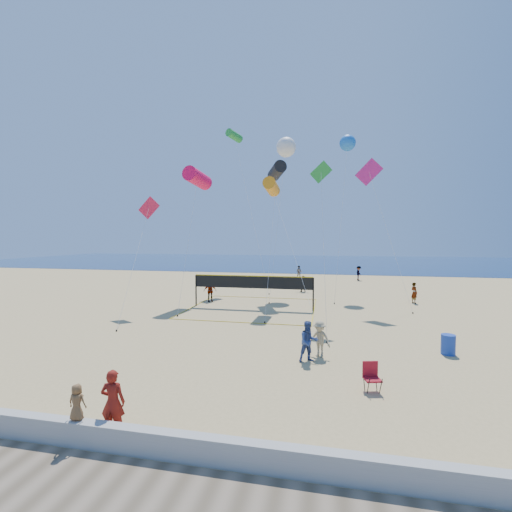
% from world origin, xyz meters
% --- Properties ---
extents(ground, '(120.00, 120.00, 0.00)m').
position_xyz_m(ground, '(0.00, 0.00, 0.00)').
color(ground, tan).
rests_on(ground, ground).
extents(ocean, '(140.00, 50.00, 0.03)m').
position_xyz_m(ocean, '(0.00, 62.00, 0.01)').
color(ocean, navy).
rests_on(ocean, ground).
extents(seawall, '(32.00, 0.30, 0.60)m').
position_xyz_m(seawall, '(0.00, -3.00, 0.30)').
color(seawall, '#ABABA6').
rests_on(seawall, ground).
extents(woman, '(0.66, 0.50, 1.65)m').
position_xyz_m(woman, '(-2.08, -2.43, 0.83)').
color(woman, maroon).
rests_on(woman, ground).
extents(toddler, '(0.44, 0.30, 0.86)m').
position_xyz_m(toddler, '(-2.66, -2.96, 1.03)').
color(toddler, brown).
rests_on(toddler, seawall).
extents(bystander_a, '(0.97, 0.87, 1.62)m').
position_xyz_m(bystander_a, '(2.44, 3.67, 0.81)').
color(bystander_a, '#32467F').
rests_on(bystander_a, ground).
extents(bystander_b, '(1.11, 0.92, 1.49)m').
position_xyz_m(bystander_b, '(2.86, 4.35, 0.74)').
color(bystander_b, tan).
rests_on(bystander_b, ground).
extents(far_person_0, '(1.05, 0.85, 1.67)m').
position_xyz_m(far_person_0, '(-5.69, 15.12, 0.83)').
color(far_person_0, gray).
rests_on(far_person_0, ground).
extents(far_person_1, '(1.42, 0.65, 1.47)m').
position_xyz_m(far_person_1, '(1.03, 21.40, 0.74)').
color(far_person_1, gray).
rests_on(far_person_1, ground).
extents(far_person_2, '(0.59, 0.68, 1.57)m').
position_xyz_m(far_person_2, '(9.62, 17.64, 0.79)').
color(far_person_2, gray).
rests_on(far_person_2, ground).
extents(far_person_3, '(0.86, 0.73, 1.55)m').
position_xyz_m(far_person_3, '(-0.14, 31.74, 0.77)').
color(far_person_3, gray).
rests_on(far_person_3, ground).
extents(far_person_4, '(0.95, 1.22, 1.66)m').
position_xyz_m(far_person_4, '(6.81, 31.33, 0.83)').
color(far_person_4, gray).
rests_on(far_person_4, ground).
extents(camp_chair, '(0.59, 0.70, 1.02)m').
position_xyz_m(camp_chair, '(4.55, 1.45, 0.52)').
color(camp_chair, maroon).
rests_on(camp_chair, ground).
extents(trash_barrel, '(0.71, 0.71, 0.84)m').
position_xyz_m(trash_barrel, '(8.18, 5.71, 0.42)').
color(trash_barrel, '#1839A0').
rests_on(trash_barrel, ground).
extents(volleyball_net, '(8.62, 8.48, 2.30)m').
position_xyz_m(volleyball_net, '(-1.95, 13.39, 1.56)').
color(volleyball_net, black).
rests_on(volleyball_net, ground).
extents(kite_0, '(1.62, 7.19, 10.34)m').
position_xyz_m(kite_0, '(-6.81, 15.59, 9.57)').
color(kite_0, '#E20B48').
rests_on(kite_0, ground).
extents(kite_1, '(1.91, 10.35, 11.10)m').
position_xyz_m(kite_1, '(-0.97, 18.32, 10.42)').
color(kite_1, black).
rests_on(kite_1, ground).
extents(kite_2, '(4.07, 7.49, 9.16)m').
position_xyz_m(kite_2, '(-0.79, 14.45, 8.56)').
color(kite_2, orange).
rests_on(kite_2, ground).
extents(kite_3, '(1.92, 5.70, 7.75)m').
position_xyz_m(kite_3, '(-8.70, 11.26, 6.58)').
color(kite_3, red).
rests_on(kite_3, ground).
extents(kite_4, '(1.34, 5.15, 9.54)m').
position_xyz_m(kite_4, '(2.76, 10.82, 8.17)').
color(kite_4, '#238E34').
rests_on(kite_4, ground).
extents(kite_5, '(3.67, 2.06, 10.51)m').
position_xyz_m(kite_5, '(6.08, 15.50, 9.16)').
color(kite_5, '#B81C77').
rests_on(kite_5, ground).
extents(kite_6, '(2.24, 7.55, 14.08)m').
position_xyz_m(kite_6, '(-0.61, 21.66, 13.18)').
color(kite_6, silver).
rests_on(kite_6, ground).
extents(kite_7, '(2.03, 6.84, 14.07)m').
position_xyz_m(kite_7, '(4.83, 21.98, 13.35)').
color(kite_7, blue).
rests_on(kite_7, ground).
extents(kite_8, '(4.98, 5.15, 15.56)m').
position_xyz_m(kite_8, '(-5.97, 23.41, 15.01)').
color(kite_8, '#238E34').
rests_on(kite_8, ground).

